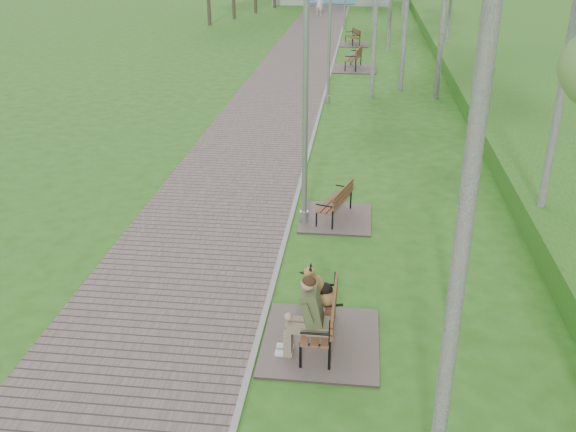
# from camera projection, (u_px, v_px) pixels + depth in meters

# --- Properties ---
(ground) EXTENTS (120.00, 120.00, 0.00)m
(ground) POSITION_uv_depth(u_px,v_px,m) (252.00, 361.00, 9.80)
(ground) COLOR #2E6719
(ground) RESTS_ON ground
(walkway) EXTENTS (3.50, 67.00, 0.04)m
(walkway) POSITION_uv_depth(u_px,v_px,m) (293.00, 71.00, 29.44)
(walkway) COLOR #675A53
(walkway) RESTS_ON ground
(kerb) EXTENTS (0.10, 67.00, 0.05)m
(kerb) POSITION_uv_depth(u_px,v_px,m) (331.00, 72.00, 29.25)
(kerb) COLOR #999993
(kerb) RESTS_ON ground
(bench_main) EXTENTS (1.84, 2.05, 1.61)m
(bench_main) POSITION_uv_depth(u_px,v_px,m) (315.00, 320.00, 10.03)
(bench_main) COLOR #675A53
(bench_main) RESTS_ON ground
(bench_second) EXTENTS (1.60, 1.77, 0.98)m
(bench_second) POSITION_uv_depth(u_px,v_px,m) (334.00, 212.00, 14.52)
(bench_second) COLOR #675A53
(bench_second) RESTS_ON ground
(bench_third) EXTENTS (2.04, 2.27, 1.25)m
(bench_third) POSITION_uv_depth(u_px,v_px,m) (353.00, 64.00, 29.84)
(bench_third) COLOR #675A53
(bench_third) RESTS_ON ground
(bench_far) EXTENTS (1.71, 1.90, 1.05)m
(bench_far) POSITION_uv_depth(u_px,v_px,m) (353.00, 41.00, 36.08)
(bench_far) COLOR #675A53
(bench_far) RESTS_ON ground
(lamp_post_near) EXTENTS (0.20, 0.20, 5.14)m
(lamp_post_near) POSITION_uv_depth(u_px,v_px,m) (305.00, 119.00, 13.38)
(lamp_post_near) COLOR #979A9F
(lamp_post_near) RESTS_ON ground
(lamp_post_second) EXTENTS (0.18, 0.18, 4.68)m
(lamp_post_second) POSITION_uv_depth(u_px,v_px,m) (329.00, 44.00, 23.30)
(lamp_post_second) COLOR #979A9F
(lamp_post_second) RESTS_ON ground
(pedestrian_near) EXTENTS (0.72, 0.56, 1.74)m
(pedestrian_near) POSITION_uv_depth(u_px,v_px,m) (319.00, 4.00, 47.60)
(pedestrian_near) COLOR silver
(pedestrian_near) RESTS_ON ground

